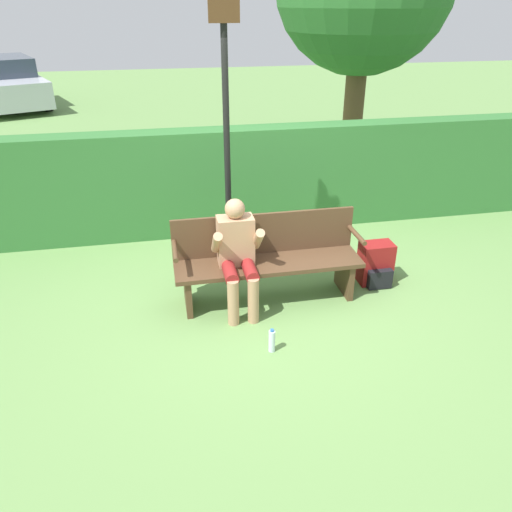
{
  "coord_description": "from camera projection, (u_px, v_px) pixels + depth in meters",
  "views": [
    {
      "loc": [
        -1.0,
        -4.39,
        2.84
      ],
      "look_at": [
        -0.15,
        -0.1,
        0.58
      ],
      "focal_mm": 35.0,
      "sensor_mm": 36.0,
      "label": 1
    }
  ],
  "objects": [
    {
      "name": "hedge_back",
      "position": [
        238.0,
        180.0,
        6.63
      ],
      "size": [
        12.0,
        0.38,
        1.38
      ],
      "color": "#337033",
      "rests_on": "ground"
    },
    {
      "name": "water_bottle",
      "position": [
        272.0,
        341.0,
        4.47
      ],
      "size": [
        0.06,
        0.06,
        0.23
      ],
      "color": "silver",
      "rests_on": "ground"
    },
    {
      "name": "ground_plane",
      "position": [
        268.0,
        299.0,
        5.3
      ],
      "size": [
        40.0,
        40.0,
        0.0
      ],
      "primitive_type": "plane",
      "color": "#668E4C"
    },
    {
      "name": "person_seated",
      "position": [
        237.0,
        252.0,
        4.91
      ],
      "size": [
        0.49,
        0.58,
        1.14
      ],
      "color": "tan",
      "rests_on": "ground"
    },
    {
      "name": "park_bench",
      "position": [
        267.0,
        258.0,
        5.15
      ],
      "size": [
        1.92,
        0.48,
        0.89
      ],
      "color": "#513823",
      "rests_on": "ground"
    },
    {
      "name": "signpost",
      "position": [
        226.0,
        122.0,
        5.31
      ],
      "size": [
        0.31,
        0.09,
        2.99
      ],
      "color": "black",
      "rests_on": "ground"
    },
    {
      "name": "parked_car",
      "position": [
        6.0,
        83.0,
        14.5
      ],
      "size": [
        3.17,
        4.75,
        1.37
      ],
      "rotation": [
        0.0,
        0.0,
        1.94
      ],
      "color": "#B7BCC6",
      "rests_on": "ground"
    },
    {
      "name": "backpack",
      "position": [
        376.0,
        264.0,
        5.52
      ],
      "size": [
        0.36,
        0.31,
        0.47
      ],
      "color": "maroon",
      "rests_on": "ground"
    }
  ]
}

